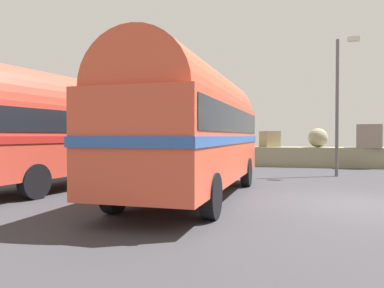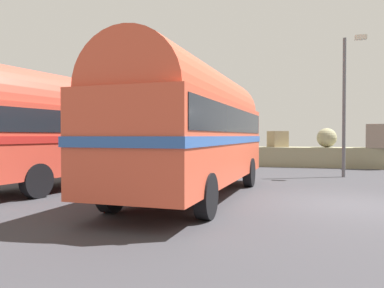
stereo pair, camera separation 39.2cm
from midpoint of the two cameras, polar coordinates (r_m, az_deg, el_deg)
name	(u,v)px [view 1 (the left image)]	position (r m, az deg, el deg)	size (l,w,h in m)	color
ground	(351,204)	(10.28, 22.09, -8.50)	(32.00, 26.00, 0.02)	#36353A
breakwater	(309,154)	(21.87, 16.95, -1.43)	(31.36, 2.36, 2.47)	gray
vintage_coach	(194,125)	(10.43, -0.74, 2.99)	(2.87, 8.70, 3.70)	black
second_coach	(71,127)	(13.60, -18.85, 2.52)	(4.00, 8.88, 3.70)	black
lamp_post	(339,99)	(16.84, 20.98, 6.48)	(0.85, 0.52, 5.79)	#5B5B60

